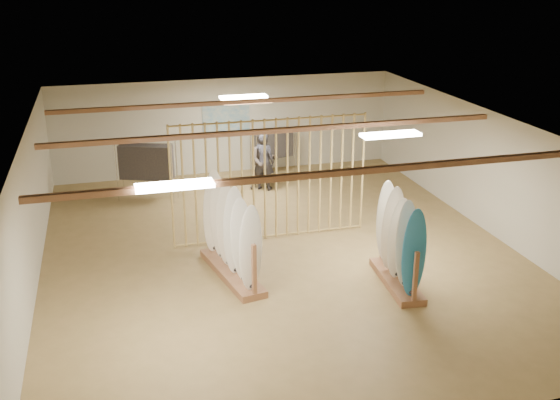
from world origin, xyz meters
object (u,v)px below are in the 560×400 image
object	(u,v)px
clothing_rack_b	(273,144)
shopper_a	(264,158)
rack_left	(231,246)
rack_right	(398,255)
shopper_b	(264,157)
clothing_rack_a	(146,162)

from	to	relation	value
clothing_rack_b	shopper_a	size ratio (longest dim) A/B	0.76
clothing_rack_b	shopper_a	world-z (taller)	shopper_a
rack_left	clothing_rack_b	world-z (taller)	rack_left
rack_left	rack_right	world-z (taller)	rack_left
rack_left	clothing_rack_b	xyz separation A→B (m)	(2.51, 6.27, 0.26)
shopper_b	clothing_rack_b	bearing A→B (deg)	72.66
clothing_rack_a	shopper_b	size ratio (longest dim) A/B	0.86
clothing_rack_a	rack_left	bearing A→B (deg)	-53.80
rack_right	clothing_rack_a	distance (m)	7.55
rack_left	shopper_a	bearing A→B (deg)	58.33
clothing_rack_a	clothing_rack_b	xyz separation A→B (m)	(3.76, 1.28, -0.13)
rack_left	shopper_b	size ratio (longest dim) A/B	1.30
clothing_rack_b	shopper_b	world-z (taller)	shopper_b
rack_right	clothing_rack_b	distance (m)	7.50
rack_left	shopper_b	bearing A→B (deg)	58.36
clothing_rack_b	shopper_b	size ratio (longest dim) A/B	0.75
clothing_rack_b	shopper_b	xyz separation A→B (m)	(-0.58, -1.24, 0.02)
rack_left	shopper_b	world-z (taller)	rack_left
rack_left	clothing_rack_a	size ratio (longest dim) A/B	1.50
clothing_rack_b	shopper_b	distance (m)	1.37
clothing_rack_b	shopper_a	bearing A→B (deg)	-130.72
rack_left	shopper_a	world-z (taller)	rack_left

